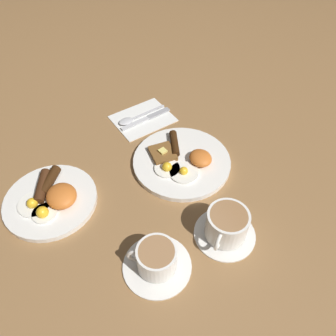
{
  "coord_description": "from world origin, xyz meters",
  "views": [
    {
      "loc": [
        -0.52,
        0.36,
        0.68
      ],
      "look_at": [
        -0.01,
        0.05,
        0.03
      ],
      "focal_mm": 35.0,
      "sensor_mm": 36.0,
      "label": 1
    }
  ],
  "objects_px": {
    "breakfast_plate_near": "(182,161)",
    "breakfast_plate_far": "(51,199)",
    "teacup_near": "(226,226)",
    "teacup_far": "(156,260)",
    "knife": "(149,118)",
    "spoon": "(131,119)"
  },
  "relations": [
    {
      "from": "breakfast_plate_near",
      "to": "breakfast_plate_far",
      "type": "xyz_separation_m",
      "value": [
        0.06,
        0.36,
        0.0
      ]
    },
    {
      "from": "teacup_near",
      "to": "teacup_far",
      "type": "distance_m",
      "value": 0.18
    },
    {
      "from": "knife",
      "to": "spoon",
      "type": "relative_size",
      "value": 1.05
    },
    {
      "from": "teacup_near",
      "to": "knife",
      "type": "relative_size",
      "value": 0.81
    },
    {
      "from": "breakfast_plate_near",
      "to": "spoon",
      "type": "xyz_separation_m",
      "value": [
        0.24,
        0.04,
        -0.0
      ]
    },
    {
      "from": "teacup_near",
      "to": "spoon",
      "type": "bearing_deg",
      "value": -0.18
    },
    {
      "from": "breakfast_plate_far",
      "to": "teacup_far",
      "type": "height_order",
      "value": "teacup_far"
    },
    {
      "from": "breakfast_plate_near",
      "to": "teacup_far",
      "type": "xyz_separation_m",
      "value": [
        -0.23,
        0.21,
        0.02
      ]
    },
    {
      "from": "breakfast_plate_near",
      "to": "breakfast_plate_far",
      "type": "distance_m",
      "value": 0.36
    },
    {
      "from": "breakfast_plate_far",
      "to": "knife",
      "type": "distance_m",
      "value": 0.41
    },
    {
      "from": "knife",
      "to": "teacup_near",
      "type": "bearing_deg",
      "value": 79.29
    },
    {
      "from": "breakfast_plate_near",
      "to": "knife",
      "type": "height_order",
      "value": "breakfast_plate_near"
    },
    {
      "from": "teacup_near",
      "to": "knife",
      "type": "bearing_deg",
      "value": -6.72
    },
    {
      "from": "breakfast_plate_far",
      "to": "spoon",
      "type": "height_order",
      "value": "breakfast_plate_far"
    },
    {
      "from": "breakfast_plate_far",
      "to": "teacup_near",
      "type": "xyz_separation_m",
      "value": [
        -0.3,
        -0.32,
        0.02
      ]
    },
    {
      "from": "teacup_near",
      "to": "teacup_far",
      "type": "relative_size",
      "value": 0.96
    },
    {
      "from": "breakfast_plate_far",
      "to": "breakfast_plate_near",
      "type": "bearing_deg",
      "value": -99.48
    },
    {
      "from": "teacup_near",
      "to": "teacup_far",
      "type": "xyz_separation_m",
      "value": [
        0.01,
        0.18,
        -0.01
      ]
    },
    {
      "from": "breakfast_plate_near",
      "to": "teacup_near",
      "type": "height_order",
      "value": "teacup_near"
    },
    {
      "from": "teacup_near",
      "to": "teacup_far",
      "type": "bearing_deg",
      "value": 85.2
    },
    {
      "from": "breakfast_plate_near",
      "to": "teacup_far",
      "type": "distance_m",
      "value": 0.32
    },
    {
      "from": "teacup_far",
      "to": "spoon",
      "type": "relative_size",
      "value": 0.89
    }
  ]
}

